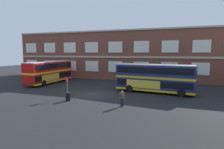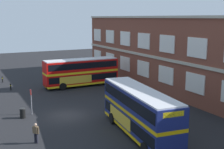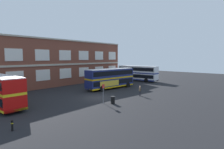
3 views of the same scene
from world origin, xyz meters
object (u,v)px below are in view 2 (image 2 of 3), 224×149
(waiting_passenger, at_px, (36,132))
(bus_stand_flag, at_px, (31,99))
(double_decker_near, at_px, (81,72))
(station_litter_bin, at_px, (23,113))
(double_decker_middle, at_px, (139,111))
(safety_bollard_west, at_px, (11,87))
(safety_bollard_east, at_px, (2,79))

(waiting_passenger, height_order, bus_stand_flag, bus_stand_flag)
(double_decker_near, xyz_separation_m, station_litter_bin, (10.63, -10.57, -1.63))
(double_decker_middle, distance_m, safety_bollard_west, 23.11)
(station_litter_bin, relative_size, safety_bollard_east, 1.08)
(safety_bollard_east, bearing_deg, bus_stand_flag, 2.49)
(double_decker_middle, bearing_deg, double_decker_near, 173.36)
(double_decker_middle, xyz_separation_m, safety_bollard_west, (-21.76, -7.60, -1.66))
(bus_stand_flag, relative_size, station_litter_bin, 2.62)
(safety_bollard_west, bearing_deg, double_decker_near, 77.95)
(bus_stand_flag, distance_m, safety_bollard_west, 12.03)
(bus_stand_flag, xyz_separation_m, safety_bollard_west, (-11.97, -0.39, -1.14))
(safety_bollard_west, bearing_deg, safety_bollard_east, -176.28)
(double_decker_middle, xyz_separation_m, waiting_passenger, (-2.28, -8.45, -1.22))
(safety_bollard_west, xyz_separation_m, safety_bollard_east, (-5.88, -0.38, 0.00))
(safety_bollard_east, bearing_deg, station_litter_bin, -0.93)
(bus_stand_flag, bearing_deg, safety_bollard_east, -177.51)
(station_litter_bin, height_order, safety_bollard_west, station_litter_bin)
(double_decker_near, distance_m, safety_bollard_west, 10.24)
(bus_stand_flag, xyz_separation_m, station_litter_bin, (0.77, -1.08, -1.12))
(bus_stand_flag, bearing_deg, waiting_passenger, -9.43)
(station_litter_bin, xyz_separation_m, safety_bollard_east, (-18.62, 0.30, -0.03))
(double_decker_near, relative_size, safety_bollard_west, 11.59)
(bus_stand_flag, xyz_separation_m, safety_bollard_east, (-17.84, -0.78, -1.14))
(waiting_passenger, height_order, station_litter_bin, waiting_passenger)
(bus_stand_flag, bearing_deg, double_decker_near, 136.09)
(bus_stand_flag, relative_size, safety_bollard_east, 2.84)
(double_decker_middle, bearing_deg, station_litter_bin, -137.44)
(double_decker_near, distance_m, double_decker_middle, 19.78)
(double_decker_near, bearing_deg, double_decker_middle, -6.64)
(waiting_passenger, height_order, safety_bollard_east, waiting_passenger)
(safety_bollard_west, bearing_deg, double_decker_middle, 19.24)
(double_decker_near, height_order, station_litter_bin, double_decker_near)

